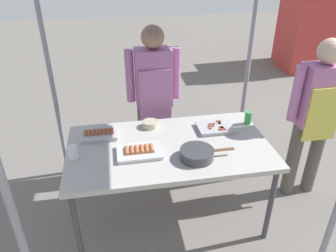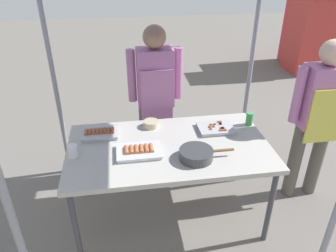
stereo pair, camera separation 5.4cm
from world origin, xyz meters
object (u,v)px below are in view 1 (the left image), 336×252
(tray_pork_links, at_px, (99,134))
(drink_cup_near_edge, at_px, (73,152))
(tray_meat_skewers, at_px, (215,128))
(stall_table, at_px, (169,151))
(drink_cup_by_wok, at_px, (248,118))
(customer_nearby, at_px, (316,111))
(neighbor_stall_left, at_px, (316,17))
(neighbor_stall_right, at_px, (306,19))
(condiment_bowl, at_px, (150,124))
(tray_grilled_sausages, at_px, (139,152))
(cooking_wok, at_px, (197,153))
(vendor_woman, at_px, (154,92))

(tray_pork_links, height_order, drink_cup_near_edge, drink_cup_near_edge)
(tray_meat_skewers, bearing_deg, stall_table, -157.34)
(drink_cup_by_wok, relative_size, customer_nearby, 0.08)
(tray_meat_skewers, height_order, neighbor_stall_left, neighbor_stall_left)
(neighbor_stall_right, bearing_deg, condiment_bowl, -135.10)
(tray_grilled_sausages, distance_m, cooking_wok, 0.44)
(neighbor_stall_right, bearing_deg, tray_grilled_sausages, -133.11)
(neighbor_stall_left, relative_size, neighbor_stall_right, 1.14)
(drink_cup_near_edge, distance_m, neighbor_stall_left, 5.32)
(drink_cup_by_wok, bearing_deg, tray_grilled_sausages, -163.06)
(vendor_woman, height_order, neighbor_stall_left, neighbor_stall_left)
(tray_pork_links, relative_size, cooking_wok, 0.73)
(tray_pork_links, xyz_separation_m, vendor_woman, (0.53, 0.46, 0.13))
(cooking_wok, xyz_separation_m, neighbor_stall_right, (3.27, 4.07, 0.05))
(customer_nearby, height_order, neighbor_stall_left, neighbor_stall_left)
(cooking_wok, bearing_deg, condiment_bowl, 118.10)
(tray_pork_links, relative_size, drink_cup_near_edge, 3.04)
(tray_grilled_sausages, height_order, customer_nearby, customer_nearby)
(tray_grilled_sausages, relative_size, tray_pork_links, 1.12)
(stall_table, relative_size, drink_cup_by_wok, 13.70)
(condiment_bowl, distance_m, neighbor_stall_right, 5.01)
(tray_grilled_sausages, bearing_deg, neighbor_stall_left, 44.16)
(drink_cup_near_edge, bearing_deg, customer_nearby, 4.29)
(drink_cup_near_edge, height_order, vendor_woman, vendor_woman)
(vendor_woman, distance_m, customer_nearby, 1.46)
(tray_meat_skewers, relative_size, cooking_wok, 0.73)
(tray_pork_links, bearing_deg, neighbor_stall_left, 39.07)
(drink_cup_near_edge, xyz_separation_m, vendor_woman, (0.71, 0.75, 0.11))
(stall_table, relative_size, cooking_wok, 3.86)
(tray_meat_skewers, xyz_separation_m, neighbor_stall_right, (3.01, 3.68, 0.08))
(stall_table, bearing_deg, drink_cup_by_wok, 16.81)
(neighbor_stall_left, bearing_deg, tray_grilled_sausages, -135.84)
(stall_table, relative_size, neighbor_stall_right, 0.95)
(condiment_bowl, height_order, drink_cup_near_edge, drink_cup_near_edge)
(vendor_woman, bearing_deg, tray_grilled_sausages, 74.11)
(stall_table, relative_size, drink_cup_near_edge, 16.05)
(drink_cup_by_wok, height_order, vendor_woman, vendor_woman)
(stall_table, distance_m, drink_cup_near_edge, 0.74)
(tray_meat_skewers, distance_m, tray_pork_links, 0.99)
(stall_table, xyz_separation_m, neighbor_stall_left, (3.32, 3.39, 0.27))
(condiment_bowl, bearing_deg, neighbor_stall_right, 44.90)
(vendor_woman, height_order, customer_nearby, vendor_woman)
(tray_grilled_sausages, bearing_deg, condiment_bowl, 71.27)
(customer_nearby, xyz_separation_m, neighbor_stall_right, (2.13, 3.75, -0.04))
(cooking_wok, distance_m, neighbor_stall_left, 4.78)
(tray_grilled_sausages, distance_m, neighbor_stall_right, 5.39)
(neighbor_stall_right, bearing_deg, tray_pork_links, -137.82)
(stall_table, xyz_separation_m, drink_cup_by_wok, (0.75, 0.23, 0.11))
(stall_table, distance_m, cooking_wok, 0.29)
(condiment_bowl, relative_size, drink_cup_by_wok, 1.13)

